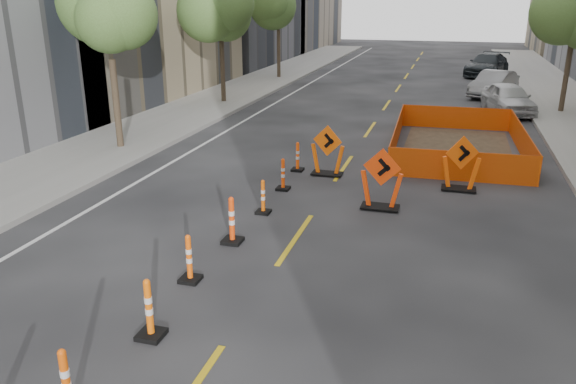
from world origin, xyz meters
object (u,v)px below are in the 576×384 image
(channelizer_5, at_px, (263,197))
(channelizer_6, at_px, (283,174))
(channelizer_3, at_px, (189,258))
(parked_car_far, at_px, (487,65))
(chevron_sign_right, at_px, (461,163))
(chevron_sign_center, at_px, (382,179))
(channelizer_1, at_px, (66,383))
(channelizer_7, at_px, (298,157))
(channelizer_4, at_px, (232,220))
(parked_car_near, at_px, (508,98))
(channelizer_2, at_px, (149,309))
(parked_car_mid, at_px, (494,84))
(chevron_sign_left, at_px, (328,150))

(channelizer_5, relative_size, channelizer_6, 0.96)
(channelizer_3, height_order, parked_car_far, parked_car_far)
(channelizer_5, distance_m, chevron_sign_right, 5.97)
(channelizer_5, bearing_deg, channelizer_6, 91.38)
(chevron_sign_center, height_order, parked_car_far, chevron_sign_center)
(channelizer_3, distance_m, channelizer_5, 3.95)
(channelizer_1, distance_m, channelizer_3, 3.94)
(channelizer_7, xyz_separation_m, parked_car_far, (6.90, 26.34, 0.31))
(channelizer_5, height_order, chevron_sign_center, chevron_sign_center)
(channelizer_1, relative_size, channelizer_4, 0.94)
(channelizer_7, bearing_deg, parked_car_near, 58.98)
(chevron_sign_center, xyz_separation_m, chevron_sign_right, (2.02, 2.17, -0.02))
(channelizer_4, bearing_deg, channelizer_2, -88.50)
(channelizer_3, distance_m, parked_car_mid, 25.89)
(chevron_sign_left, bearing_deg, parked_car_near, 75.91)
(chevron_sign_left, bearing_deg, channelizer_3, -85.24)
(channelizer_1, xyz_separation_m, channelizer_2, (0.12, 1.97, 0.01))
(channelizer_2, distance_m, parked_car_near, 23.10)
(channelizer_6, xyz_separation_m, parked_car_near, (7.20, 14.10, 0.25))
(channelizer_3, xyz_separation_m, chevron_sign_center, (3.11, 5.13, 0.34))
(channelizer_6, xyz_separation_m, parked_car_mid, (6.79, 19.03, 0.24))
(channelizer_5, distance_m, parked_car_near, 17.59)
(chevron_sign_right, bearing_deg, parked_car_near, 56.66)
(chevron_sign_right, bearing_deg, parked_car_far, 62.69)
(channelizer_6, distance_m, channelizer_7, 1.97)
(channelizer_3, distance_m, channelizer_4, 1.97)
(channelizer_3, relative_size, channelizer_7, 1.05)
(channelizer_7, relative_size, chevron_sign_center, 0.57)
(channelizer_6, distance_m, chevron_sign_right, 5.17)
(channelizer_3, xyz_separation_m, parked_car_near, (7.36, 20.00, 0.23))
(channelizer_6, relative_size, parked_car_near, 0.22)
(channelizer_5, xyz_separation_m, chevron_sign_right, (4.92, 3.36, 0.36))
(channelizer_7, height_order, chevron_sign_right, chevron_sign_right)
(channelizer_2, xyz_separation_m, parked_car_near, (7.13, 21.97, 0.19))
(chevron_sign_center, height_order, chevron_sign_right, chevron_sign_center)
(channelizer_4, relative_size, channelizer_6, 1.17)
(channelizer_2, height_order, channelizer_6, channelizer_2)
(channelizer_4, xyz_separation_m, parked_car_near, (7.24, 18.04, 0.17))
(channelizer_2, xyz_separation_m, chevron_sign_left, (0.87, 9.66, 0.27))
(channelizer_3, bearing_deg, parked_car_mid, 74.43)
(channelizer_6, height_order, parked_car_mid, parked_car_mid)
(channelizer_5, distance_m, chevron_sign_center, 3.16)
(parked_car_near, bearing_deg, channelizer_7, -134.62)
(channelizer_3, height_order, chevron_sign_left, chevron_sign_left)
(channelizer_2, distance_m, channelizer_4, 3.94)
(channelizer_4, bearing_deg, chevron_sign_right, 46.78)
(channelizer_1, bearing_deg, channelizer_4, 89.84)
(channelizer_7, relative_size, chevron_sign_right, 0.58)
(channelizer_3, xyz_separation_m, channelizer_7, (0.07, 7.88, -0.02))
(parked_car_mid, xyz_separation_m, parked_car_far, (0.02, 9.28, 0.07))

